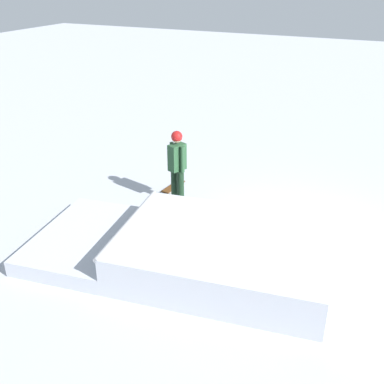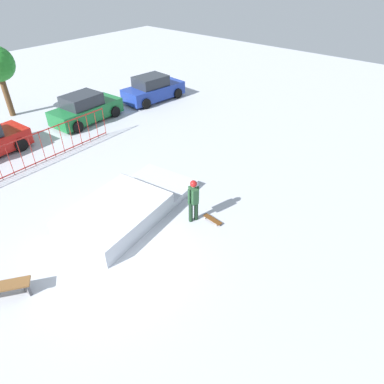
# 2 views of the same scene
# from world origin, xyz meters

# --- Properties ---
(ground_plane) EXTENTS (60.00, 60.00, 0.00)m
(ground_plane) POSITION_xyz_m (0.00, 0.00, 0.00)
(ground_plane) COLOR #B2B7C1
(skate_ramp) EXTENTS (5.70, 3.31, 0.74)m
(skate_ramp) POSITION_xyz_m (1.52, 1.34, 0.32)
(skate_ramp) COLOR silver
(skate_ramp) RESTS_ON ground
(skater) EXTENTS (0.42, 0.43, 1.73)m
(skater) POSITION_xyz_m (2.98, -0.76, 1.01)
(skater) COLOR black
(skater) RESTS_ON ground
(skateboard) EXTENTS (0.32, 0.82, 0.09)m
(skateboard) POSITION_xyz_m (3.38, -1.33, 0.08)
(skateboard) COLOR #593314
(skateboard) RESTS_ON ground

